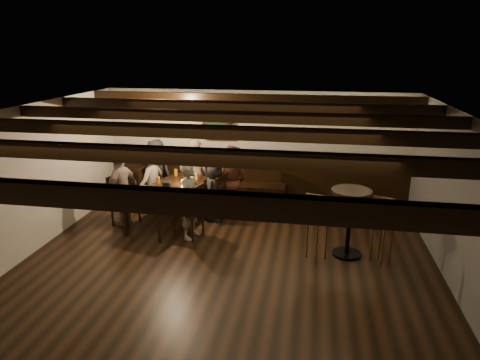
% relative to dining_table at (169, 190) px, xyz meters
% --- Properties ---
extents(room, '(7.00, 7.00, 7.00)m').
position_rel_dining_table_xyz_m(room, '(1.16, 0.21, 0.43)').
color(room, black).
rests_on(room, ground).
extents(dining_table, '(1.28, 2.02, 0.70)m').
position_rel_dining_table_xyz_m(dining_table, '(0.00, 0.00, 0.00)').
color(dining_table, black).
rests_on(dining_table, floor).
extents(chair_left_near, '(0.49, 0.49, 0.88)m').
position_rel_dining_table_xyz_m(chair_left_near, '(-0.58, 0.62, -0.37)').
color(chair_left_near, black).
rests_on(chair_left_near, floor).
extents(chair_left_far, '(0.54, 0.54, 0.96)m').
position_rel_dining_table_xyz_m(chair_left_far, '(-0.81, -0.25, -0.35)').
color(chair_left_far, black).
rests_on(chair_left_far, floor).
extents(chair_right_near, '(0.50, 0.50, 0.91)m').
position_rel_dining_table_xyz_m(chair_right_near, '(0.81, 0.26, -0.37)').
color(chair_right_near, black).
rests_on(chair_right_near, floor).
extents(chair_right_far, '(0.55, 0.55, 0.99)m').
position_rel_dining_table_xyz_m(chair_right_far, '(0.58, -0.62, -0.34)').
color(chair_right_far, black).
rests_on(chair_right_far, floor).
extents(person_bench_left, '(0.76, 0.59, 1.38)m').
position_rel_dining_table_xyz_m(person_bench_left, '(-0.65, 1.10, 0.04)').
color(person_bench_left, '#252527').
rests_on(person_bench_left, floor).
extents(person_bench_centre, '(0.59, 0.46, 1.43)m').
position_rel_dining_table_xyz_m(person_bench_centre, '(0.26, 1.02, 0.07)').
color(person_bench_centre, gray).
rests_on(person_bench_centre, floor).
extents(person_bench_right, '(0.80, 0.69, 1.42)m').
position_rel_dining_table_xyz_m(person_bench_right, '(1.10, 0.65, 0.07)').
color(person_bench_right, brown).
rests_on(person_bench_right, floor).
extents(person_left_near, '(0.69, 0.95, 1.32)m').
position_rel_dining_table_xyz_m(person_left_near, '(-0.61, 0.62, 0.02)').
color(person_left_near, gray).
rests_on(person_left_near, floor).
extents(person_left_far, '(0.54, 0.88, 1.40)m').
position_rel_dining_table_xyz_m(person_left_far, '(-0.84, -0.25, 0.06)').
color(person_left_far, gray).
rests_on(person_left_far, floor).
extents(person_right_near, '(0.51, 0.65, 1.18)m').
position_rel_dining_table_xyz_m(person_right_near, '(0.84, 0.25, -0.05)').
color(person_right_near, black).
rests_on(person_right_near, floor).
extents(person_right_far, '(0.44, 0.57, 1.37)m').
position_rel_dining_table_xyz_m(person_right_far, '(0.61, -0.62, 0.04)').
color(person_right_far, gray).
rests_on(person_right_far, floor).
extents(pint_a, '(0.07, 0.07, 0.14)m').
position_rel_dining_table_xyz_m(pint_a, '(-0.10, 0.75, 0.13)').
color(pint_a, '#BF7219').
rests_on(pint_a, dining_table).
extents(pint_b, '(0.07, 0.07, 0.14)m').
position_rel_dining_table_xyz_m(pint_b, '(0.41, 0.57, 0.13)').
color(pint_b, '#BF7219').
rests_on(pint_b, dining_table).
extents(pint_c, '(0.07, 0.07, 0.14)m').
position_rel_dining_table_xyz_m(pint_c, '(-0.27, 0.17, 0.13)').
color(pint_c, '#BF7219').
rests_on(pint_c, dining_table).
extents(pint_d, '(0.07, 0.07, 0.14)m').
position_rel_dining_table_xyz_m(pint_d, '(0.34, 0.12, 0.13)').
color(pint_d, silver).
rests_on(pint_d, dining_table).
extents(pint_e, '(0.07, 0.07, 0.14)m').
position_rel_dining_table_xyz_m(pint_e, '(-0.33, -0.38, 0.13)').
color(pint_e, '#BF7219').
rests_on(pint_e, dining_table).
extents(pint_f, '(0.07, 0.07, 0.14)m').
position_rel_dining_table_xyz_m(pint_f, '(0.06, -0.58, 0.13)').
color(pint_f, silver).
rests_on(pint_f, dining_table).
extents(pint_g, '(0.07, 0.07, 0.14)m').
position_rel_dining_table_xyz_m(pint_g, '(-0.15, -0.79, 0.13)').
color(pint_g, '#BF7219').
rests_on(pint_g, dining_table).
extents(plate_near, '(0.24, 0.24, 0.01)m').
position_rel_dining_table_xyz_m(plate_near, '(-0.32, -0.64, 0.07)').
color(plate_near, white).
rests_on(plate_near, dining_table).
extents(plate_far, '(0.24, 0.24, 0.01)m').
position_rel_dining_table_xyz_m(plate_far, '(0.10, -0.34, 0.07)').
color(plate_far, white).
rests_on(plate_far, dining_table).
extents(condiment_caddy, '(0.15, 0.10, 0.12)m').
position_rel_dining_table_xyz_m(condiment_caddy, '(-0.01, -0.05, 0.12)').
color(condiment_caddy, black).
rests_on(condiment_caddy, dining_table).
extents(candle, '(0.05, 0.05, 0.05)m').
position_rel_dining_table_xyz_m(candle, '(0.19, 0.26, 0.08)').
color(candle, beige).
rests_on(candle, dining_table).
extents(high_top_table, '(0.63, 0.63, 1.12)m').
position_rel_dining_table_xyz_m(high_top_table, '(3.31, -0.85, 0.09)').
color(high_top_table, black).
rests_on(high_top_table, floor).
extents(bar_stool_left, '(0.39, 0.40, 1.14)m').
position_rel_dining_table_xyz_m(bar_stool_left, '(2.80, -1.06, -0.22)').
color(bar_stool_left, '#342110').
rests_on(bar_stool_left, floor).
extents(bar_stool_right, '(0.39, 0.40, 1.14)m').
position_rel_dining_table_xyz_m(bar_stool_right, '(3.80, -1.01, -0.22)').
color(bar_stool_right, '#342110').
rests_on(bar_stool_right, floor).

